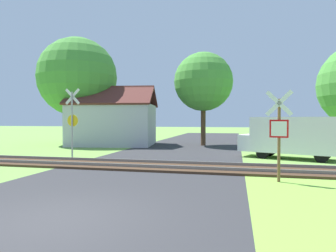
% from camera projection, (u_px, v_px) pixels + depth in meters
% --- Properties ---
extents(ground_plane, '(160.00, 160.00, 0.00)m').
position_uv_depth(ground_plane, '(55.00, 221.00, 6.17)').
color(ground_plane, '#6B9942').
extents(road_asphalt, '(7.89, 80.00, 0.01)m').
position_uv_depth(road_asphalt, '(99.00, 197.00, 8.12)').
color(road_asphalt, '#2D2D30').
rests_on(road_asphalt, ground).
extents(rail_track, '(60.00, 2.60, 0.22)m').
position_uv_depth(rail_track, '(152.00, 166.00, 13.20)').
color(rail_track, '#422D1E').
rests_on(rail_track, ground).
extents(stop_sign_near, '(0.87, 0.21, 3.08)m').
position_uv_depth(stop_sign_near, '(279.00, 131.00, 9.98)').
color(stop_sign_near, brown).
rests_on(stop_sign_near, ground).
extents(crossing_sign_far, '(0.88, 0.14, 3.78)m').
position_uv_depth(crossing_sign_far, '(72.00, 119.00, 16.09)').
color(crossing_sign_far, '#9E9EA5').
rests_on(crossing_sign_far, ground).
extents(house, '(7.56, 6.35, 4.91)m').
position_uv_depth(house, '(113.00, 123.00, 24.89)').
color(house, '#B7B7BC').
rests_on(house, ground).
extents(tree_center, '(4.76, 4.76, 7.57)m').
position_uv_depth(tree_center, '(203.00, 82.00, 24.28)').
color(tree_center, '#513823').
rests_on(tree_center, ground).
extents(tree_left, '(6.74, 6.74, 9.13)m').
position_uv_depth(tree_left, '(78.00, 77.00, 25.73)').
color(tree_left, '#513823').
rests_on(tree_left, ground).
extents(mail_truck, '(5.24, 3.46, 2.24)m').
position_uv_depth(mail_truck, '(290.00, 136.00, 16.08)').
color(mail_truck, white).
rests_on(mail_truck, ground).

